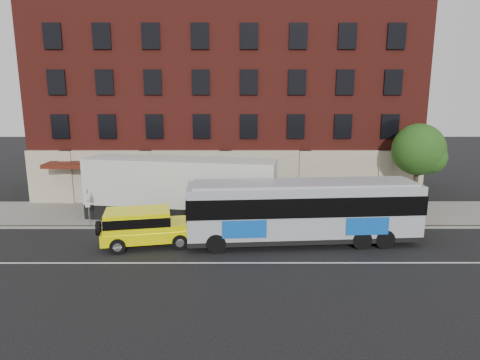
{
  "coord_description": "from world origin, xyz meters",
  "views": [
    {
      "loc": [
        1.05,
        -19.47,
        8.57
      ],
      "look_at": [
        1.09,
        5.5,
        3.24
      ],
      "focal_mm": 31.51,
      "sensor_mm": 36.0,
      "label": 1
    }
  ],
  "objects_px": {
    "shipping_container": "(180,191)",
    "street_tree": "(419,152)",
    "city_bus": "(303,209)",
    "yellow_suv": "(144,225)",
    "sign_pole": "(88,206)"
  },
  "relations": [
    {
      "from": "shipping_container",
      "to": "city_bus",
      "type": "bearing_deg",
      "value": -28.96
    },
    {
      "from": "sign_pole",
      "to": "yellow_suv",
      "type": "height_order",
      "value": "sign_pole"
    },
    {
      "from": "city_bus",
      "to": "shipping_container",
      "type": "height_order",
      "value": "shipping_container"
    },
    {
      "from": "yellow_suv",
      "to": "shipping_container",
      "type": "distance_m",
      "value": 4.89
    },
    {
      "from": "sign_pole",
      "to": "street_tree",
      "type": "bearing_deg",
      "value": 8.61
    },
    {
      "from": "street_tree",
      "to": "yellow_suv",
      "type": "distance_m",
      "value": 19.23
    },
    {
      "from": "city_bus",
      "to": "yellow_suv",
      "type": "relative_size",
      "value": 2.38
    },
    {
      "from": "yellow_suv",
      "to": "shipping_container",
      "type": "xyz_separation_m",
      "value": [
        1.41,
        4.59,
        0.89
      ]
    },
    {
      "from": "yellow_suv",
      "to": "sign_pole",
      "type": "bearing_deg",
      "value": 143.33
    },
    {
      "from": "city_bus",
      "to": "shipping_container",
      "type": "relative_size",
      "value": 1.03
    },
    {
      "from": "yellow_suv",
      "to": "shipping_container",
      "type": "bearing_deg",
      "value": 72.92
    },
    {
      "from": "shipping_container",
      "to": "street_tree",
      "type": "bearing_deg",
      "value": 6.55
    },
    {
      "from": "street_tree",
      "to": "yellow_suv",
      "type": "xyz_separation_m",
      "value": [
        -17.82,
        -6.48,
        -3.22
      ]
    },
    {
      "from": "sign_pole",
      "to": "street_tree",
      "type": "relative_size",
      "value": 0.4
    },
    {
      "from": "city_bus",
      "to": "shipping_container",
      "type": "bearing_deg",
      "value": 151.04
    }
  ]
}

